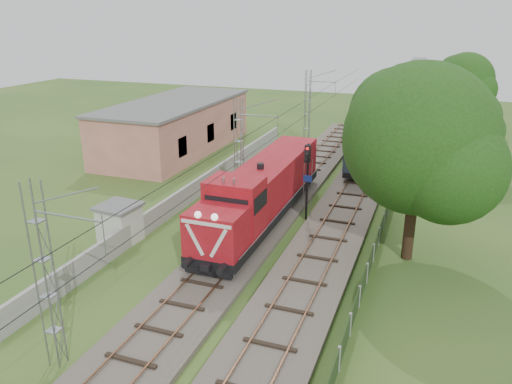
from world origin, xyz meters
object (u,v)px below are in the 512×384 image
at_px(locomotive, 263,190).
at_px(signal_post, 307,169).
at_px(relay_hut, 120,223).
at_px(coach_rake, 404,89).

height_order(locomotive, signal_post, signal_post).
bearing_deg(relay_hut, coach_rake, 78.14).
height_order(signal_post, relay_hut, signal_post).
relative_size(locomotive, relay_hut, 6.91).
distance_m(signal_post, relay_hut, 12.80).
bearing_deg(coach_rake, relay_hut, -101.86).
height_order(coach_rake, relay_hut, coach_rake).
distance_m(coach_rake, relay_hut, 60.33).
relative_size(coach_rake, signal_post, 15.71).
bearing_deg(locomotive, signal_post, 27.31).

